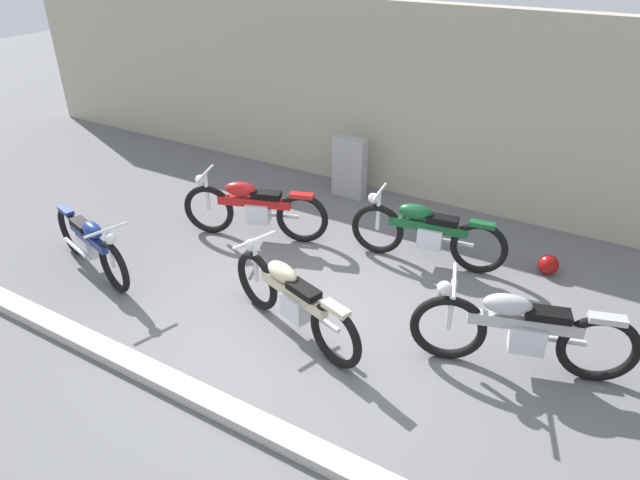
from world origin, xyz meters
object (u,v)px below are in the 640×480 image
Objects in this scene: helmet at (548,265)px; motorcycle_red at (253,208)px; stone_marker at (349,167)px; motorcycle_green at (426,232)px; motorcycle_cream at (292,299)px; motorcycle_blue at (91,243)px; motorcycle_silver at (521,331)px.

motorcycle_red is (-3.90, -1.16, 0.33)m from helmet.
stone_marker reaches higher than helmet.
stone_marker is 2.32m from motorcycle_green.
helmet is at bearing -13.45° from stone_marker.
motorcycle_green reaches higher than motorcycle_cream.
motorcycle_cream is (-2.22, -2.72, 0.32)m from helmet.
motorcycle_blue is at bearing 25.16° from motorcycle_green.
motorcycle_cream is (-0.70, -2.17, -0.00)m from motorcycle_green.
helmet is 3.53m from motorcycle_cream.
motorcycle_green is at bearing 48.98° from motorcycle_blue.
stone_marker reaches higher than motorcycle_blue.
motorcycle_green is at bearing -90.24° from motorcycle_cream.
motorcycle_red is at bearing -25.19° from motorcycle_cream.
motorcycle_blue is (-5.16, -2.99, 0.29)m from helmet.
motorcycle_red is at bearing -30.14° from motorcycle_silver.
stone_marker is at bearing -123.78° from motorcycle_red.
motorcycle_red is 2.46m from motorcycle_green.
helmet is 4.09m from motorcycle_red.
motorcycle_silver is at bearing 25.43° from motorcycle_blue.
helmet is at bearing -105.52° from motorcycle_silver.
motorcycle_blue is (-5.23, -0.94, -0.06)m from motorcycle_silver.
motorcycle_red is (-3.98, 0.89, -0.02)m from motorcycle_silver.
motorcycle_green reaches higher than motorcycle_blue.
motorcycle_cream is (1.69, -1.57, -0.02)m from motorcycle_red.
motorcycle_silver is at bearing 128.19° from motorcycle_green.
stone_marker is 0.51× the size of motorcycle_cream.
motorcycle_green is (-1.59, 1.49, -0.03)m from motorcycle_silver.
stone_marker is 4.19m from motorcycle_blue.
helmet is at bearing -168.42° from motorcycle_green.
motorcycle_cream is at bearing -71.61° from stone_marker.
motorcycle_silver is 4.07m from motorcycle_red.
motorcycle_cream is at bearing -1.07° from motorcycle_silver.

